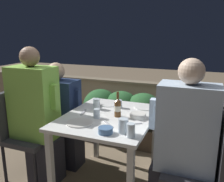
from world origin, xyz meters
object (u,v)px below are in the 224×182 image
(chair_left_near, at_px, (22,126))
(chair_left_far, at_px, (46,116))
(person_green_blouse, at_px, (37,116))
(chair_right_near, at_px, (208,162))
(potted_plant, at_px, (216,135))
(beer_bottle, at_px, (118,107))
(person_navy_jumper, at_px, (61,116))
(person_blue_shirt, at_px, (181,144))
(chair_right_far, at_px, (207,140))

(chair_left_near, xyz_separation_m, chair_left_far, (0.05, 0.33, 0.00))
(person_green_blouse, xyz_separation_m, chair_right_near, (1.60, -0.05, -0.13))
(person_green_blouse, bearing_deg, chair_left_far, 114.35)
(person_green_blouse, relative_size, potted_plant, 2.15)
(chair_left_far, height_order, beer_bottle, beer_bottle)
(chair_left_near, xyz_separation_m, person_green_blouse, (0.20, -0.00, 0.13))
(potted_plant, bearing_deg, person_green_blouse, -152.52)
(chair_left_near, xyz_separation_m, person_navy_jumper, (0.26, 0.33, 0.03))
(person_green_blouse, distance_m, beer_bottle, 0.83)
(chair_left_far, xyz_separation_m, chair_right_near, (1.75, -0.38, 0.00))
(chair_left_far, relative_size, potted_plant, 1.46)
(person_blue_shirt, bearing_deg, person_navy_jumper, 164.32)
(person_green_blouse, distance_m, chair_right_far, 1.63)
(chair_right_far, relative_size, beer_bottle, 3.95)
(chair_right_near, height_order, beer_bottle, beer_bottle)
(person_navy_jumper, height_order, chair_right_far, person_navy_jumper)
(chair_right_far, bearing_deg, chair_right_near, -88.30)
(chair_left_near, height_order, potted_plant, chair_left_near)
(chair_left_near, height_order, person_green_blouse, person_green_blouse)
(chair_right_near, relative_size, potted_plant, 1.46)
(person_navy_jumper, bearing_deg, chair_left_far, -180.00)
(chair_left_far, height_order, potted_plant, chair_left_far)
(person_blue_shirt, height_order, chair_right_far, person_blue_shirt)
(person_green_blouse, distance_m, chair_right_near, 1.61)
(chair_right_near, height_order, potted_plant, chair_right_near)
(person_navy_jumper, xyz_separation_m, beer_bottle, (0.74, -0.17, 0.24))
(person_green_blouse, xyz_separation_m, chair_right_far, (1.59, 0.34, -0.13))
(chair_left_near, xyz_separation_m, chair_right_near, (1.81, -0.05, 0.00))
(person_green_blouse, bearing_deg, person_navy_jumper, 79.80)
(chair_left_near, xyz_separation_m, person_blue_shirt, (1.60, -0.05, 0.11))
(person_green_blouse, height_order, person_navy_jumper, person_green_blouse)
(chair_left_near, distance_m, beer_bottle, 1.05)
(chair_right_far, bearing_deg, potted_plant, 78.46)
(chair_right_near, bearing_deg, person_green_blouse, 178.36)
(person_green_blouse, distance_m, person_navy_jumper, 0.35)
(chair_right_near, xyz_separation_m, potted_plant, (0.10, 0.93, -0.17))
(person_navy_jumper, distance_m, beer_bottle, 0.80)
(person_blue_shirt, bearing_deg, chair_right_far, 63.18)
(chair_right_near, xyz_separation_m, person_blue_shirt, (-0.20, -0.00, 0.11))
(beer_bottle, height_order, potted_plant, beer_bottle)
(person_blue_shirt, bearing_deg, potted_plant, 71.87)
(person_green_blouse, relative_size, chair_right_far, 1.47)
(chair_left_far, relative_size, person_navy_jumper, 0.78)
(person_navy_jumper, distance_m, chair_right_far, 1.53)
(person_green_blouse, distance_m, person_blue_shirt, 1.40)
(person_navy_jumper, xyz_separation_m, chair_right_far, (1.53, 0.01, -0.03))
(chair_right_far, bearing_deg, beer_bottle, -167.33)
(person_blue_shirt, distance_m, beer_bottle, 0.65)
(beer_bottle, bearing_deg, chair_left_far, 169.69)
(potted_plant, bearing_deg, person_blue_shirt, -108.13)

